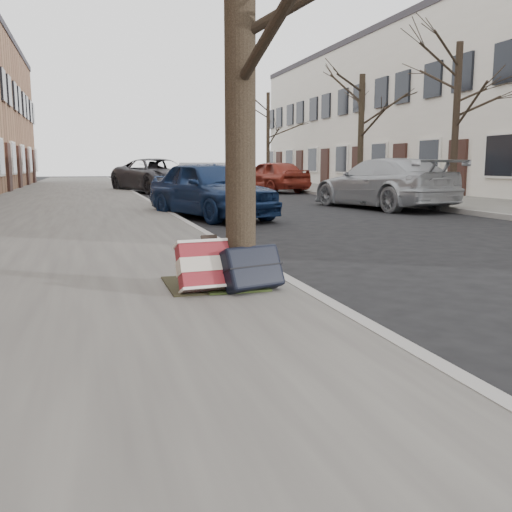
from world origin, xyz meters
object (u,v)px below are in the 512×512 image
object	(u,v)px
car_near_front	(210,189)
suitcase_navy	(252,267)
suitcase_red	(212,266)
car_near_mid	(204,186)

from	to	relation	value
car_near_front	suitcase_navy	bearing A→B (deg)	-117.35
suitcase_red	car_near_front	size ratio (longest dim) A/B	0.15
car_near_front	suitcase_red	bearing A→B (deg)	-119.75
suitcase_navy	car_near_mid	distance (m)	11.01
suitcase_red	suitcase_navy	distance (m)	0.34
car_near_front	car_near_mid	world-z (taller)	car_near_front
suitcase_navy	car_near_mid	bearing A→B (deg)	64.22
suitcase_red	car_near_front	world-z (taller)	car_near_front
suitcase_red	suitcase_navy	bearing A→B (deg)	-16.94
suitcase_navy	car_near_front	world-z (taller)	car_near_front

